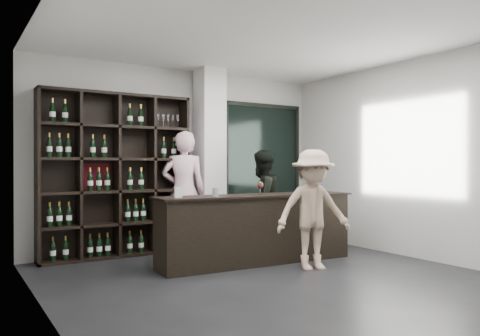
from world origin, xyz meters
TOP-DOWN VIEW (x-y plane):
  - floor at (0.00, 0.00)m, footprint 5.00×5.50m
  - wine_shelf at (-1.15, 2.57)m, footprint 2.20×0.35m
  - structural_column at (0.35, 2.47)m, footprint 0.40×0.40m
  - glass_panel at (1.55, 2.69)m, footprint 1.60×0.08m
  - tasting_counter at (0.35, 1.10)m, footprint 2.87×0.60m
  - taster_pink at (-0.15, 2.40)m, footprint 0.81×0.69m
  - taster_black at (0.95, 1.85)m, footprint 0.91×0.80m
  - customer at (0.75, 0.40)m, footprint 1.12×0.84m
  - wine_glass at (0.36, 1.04)m, footprint 0.11×0.11m
  - spit_cup at (-0.36, 0.99)m, footprint 0.11×0.11m
  - napkin_stack at (1.26, 1.12)m, footprint 0.14×0.14m
  - card_stand at (-0.83, 1.10)m, footprint 0.10×0.07m

SIDE VIEW (x-z plane):
  - floor at x=0.00m, z-range -0.01..0.00m
  - tasting_counter at x=0.35m, z-range 0.00..0.94m
  - customer at x=0.75m, z-range 0.00..1.55m
  - taster_black at x=0.95m, z-range 0.00..1.59m
  - taster_pink at x=-0.15m, z-range 0.00..1.87m
  - napkin_stack at x=1.26m, z-range 0.94..0.96m
  - spit_cup at x=-0.36m, z-range 0.94..1.05m
  - card_stand at x=-0.83m, z-range 0.94..1.08m
  - wine_glass at x=0.36m, z-range 0.94..1.15m
  - wine_shelf at x=-1.15m, z-range 0.00..2.40m
  - glass_panel at x=1.55m, z-range 0.35..2.45m
  - structural_column at x=0.35m, z-range 0.00..2.90m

